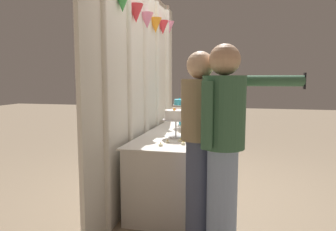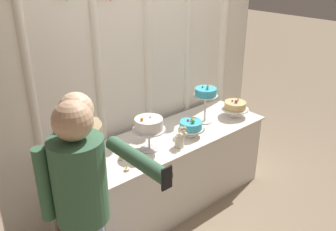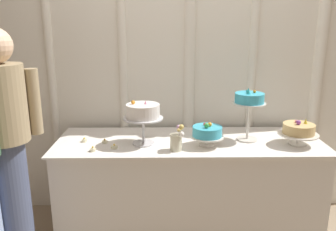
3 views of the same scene
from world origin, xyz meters
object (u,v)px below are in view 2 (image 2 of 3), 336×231
at_px(cake_table, 173,169).
at_px(guest_girl_blue_dress, 84,213).
at_px(cake_display_midleft, 191,126).
at_px(tealight_near_left, 127,169).
at_px(guest_man_dark_suit, 85,194).
at_px(cake_display_midright, 206,94).
at_px(tealight_far_left, 103,164).
at_px(tealight_near_right, 121,159).
at_px(flower_vase, 180,138).
at_px(cake_display_rightmost, 235,106).
at_px(tealight_far_right, 137,160).
at_px(cake_display_leftmost, 149,126).

relative_size(cake_table, guest_girl_blue_dress, 1.22).
relative_size(cake_display_midleft, tealight_near_left, 5.63).
bearing_deg(guest_man_dark_suit, cake_display_midright, 15.37).
xyz_separation_m(cake_table, tealight_far_left, (-0.82, -0.02, 0.41)).
bearing_deg(cake_table, tealight_near_right, -175.59).
relative_size(tealight_near_left, guest_man_dark_suit, 0.03).
bearing_deg(tealight_far_left, tealight_near_right, -10.20).
xyz_separation_m(flower_vase, tealight_near_right, (-0.55, 0.17, -0.07)).
xyz_separation_m(cake_table, cake_display_rightmost, (0.81, -0.11, 0.51)).
bearing_deg(guest_girl_blue_dress, cake_display_midleft, 20.04).
distance_m(flower_vase, tealight_near_right, 0.58).
bearing_deg(cake_display_rightmost, tealight_near_left, -175.52).
bearing_deg(cake_table, cake_display_midright, 0.81).
bearing_deg(cake_display_rightmost, cake_display_midleft, -178.48).
xyz_separation_m(cake_display_midleft, tealight_near_left, (-0.83, -0.10, -0.09)).
distance_m(cake_table, tealight_far_left, 0.91).
bearing_deg(guest_girl_blue_dress, tealight_near_left, 34.59).
height_order(tealight_far_right, guest_girl_blue_dress, guest_girl_blue_dress).
height_order(tealight_far_left, guest_girl_blue_dress, guest_girl_blue_dress).
bearing_deg(cake_display_midright, cake_display_rightmost, -17.59).
height_order(cake_display_leftmost, tealight_near_right, cake_display_leftmost).
relative_size(cake_display_midleft, tealight_far_left, 5.67).
bearing_deg(tealight_near_right, cake_display_rightmost, -2.19).
bearing_deg(cake_display_leftmost, cake_display_rightmost, -1.54).
distance_m(cake_display_midleft, cake_display_midright, 0.41).
bearing_deg(cake_display_midright, flower_vase, -158.32).
bearing_deg(cake_display_leftmost, cake_table, 11.94).
height_order(cake_table, cake_display_leftmost, cake_display_leftmost).
height_order(cake_table, tealight_near_left, tealight_near_left).
bearing_deg(cake_display_midleft, cake_display_midright, 21.49).
xyz_separation_m(cake_display_midleft, tealight_near_right, (-0.78, 0.07, -0.10)).
height_order(flower_vase, tealight_near_left, flower_vase).
bearing_deg(cake_display_rightmost, cake_table, 172.54).
relative_size(cake_display_midleft, flower_vase, 1.22).
bearing_deg(tealight_near_left, cake_table, 17.62).
height_order(cake_display_leftmost, tealight_near_left, cake_display_leftmost).
distance_m(cake_display_midright, guest_girl_blue_dress, 1.92).
xyz_separation_m(tealight_near_left, tealight_near_right, (0.06, 0.18, -0.00)).
distance_m(flower_vase, tealight_near_left, 0.61).
relative_size(cake_display_midright, guest_girl_blue_dress, 0.25).
height_order(cake_display_rightmost, guest_girl_blue_dress, guest_girl_blue_dress).
bearing_deg(tealight_far_right, cake_display_midright, 9.63).
bearing_deg(cake_display_midleft, tealight_far_left, 173.72).
bearing_deg(tealight_near_right, cake_display_midleft, -5.46).
height_order(cake_display_rightmost, guest_man_dark_suit, guest_man_dark_suit).
xyz_separation_m(cake_display_leftmost, guest_girl_blue_dress, (-0.98, -0.58, -0.08)).
bearing_deg(cake_table, tealight_far_left, -178.51).
xyz_separation_m(flower_vase, guest_man_dark_suit, (-1.11, -0.24, 0.05)).
distance_m(cake_display_midleft, guest_man_dark_suit, 1.38).
bearing_deg(cake_display_rightmost, flower_vase, -173.15).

